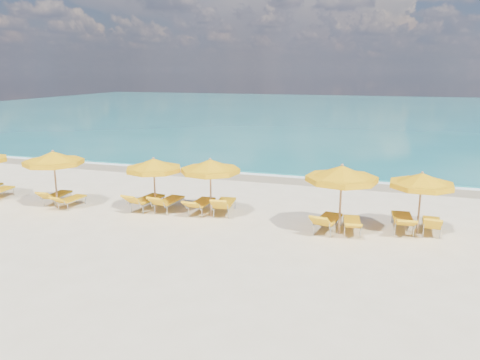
% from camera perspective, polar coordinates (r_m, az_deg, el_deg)
% --- Properties ---
extents(ground_plane, '(120.00, 120.00, 0.00)m').
position_cam_1_polar(ground_plane, '(17.48, -1.51, -4.91)').
color(ground_plane, beige).
extents(ocean, '(120.00, 80.00, 0.30)m').
position_cam_1_polar(ocean, '(64.14, 12.95, 8.07)').
color(ocean, '#12676A').
rests_on(ocean, ground).
extents(wet_sand_band, '(120.00, 2.60, 0.01)m').
position_cam_1_polar(wet_sand_band, '(24.34, 4.25, 0.29)').
color(wet_sand_band, tan).
rests_on(wet_sand_band, ground).
extents(foam_line, '(120.00, 1.20, 0.03)m').
position_cam_1_polar(foam_line, '(25.10, 4.69, 0.68)').
color(foam_line, white).
rests_on(foam_line, ground).
extents(whitecap_near, '(14.00, 0.36, 0.05)m').
position_cam_1_polar(whitecap_near, '(35.07, -1.59, 4.33)').
color(whitecap_near, white).
rests_on(whitecap_near, ground).
extents(whitecap_far, '(18.00, 0.30, 0.05)m').
position_cam_1_polar(whitecap_far, '(40.12, 21.26, 4.56)').
color(whitecap_far, white).
rests_on(whitecap_far, ground).
extents(umbrella_2, '(2.61, 2.61, 2.37)m').
position_cam_1_polar(umbrella_2, '(20.00, -21.80, 2.44)').
color(umbrella_2, '#A57B52').
rests_on(umbrella_2, ground).
extents(umbrella_3, '(2.35, 2.35, 2.20)m').
position_cam_1_polar(umbrella_3, '(18.26, -10.48, 1.75)').
color(umbrella_3, '#A57B52').
rests_on(umbrella_3, ground).
extents(umbrella_4, '(2.69, 2.69, 2.27)m').
position_cam_1_polar(umbrella_4, '(17.46, -3.64, 1.63)').
color(umbrella_4, '#A57B52').
rests_on(umbrella_4, ground).
extents(umbrella_5, '(2.81, 2.81, 2.44)m').
position_cam_1_polar(umbrella_5, '(15.86, 12.30, 0.68)').
color(umbrella_5, '#A57B52').
rests_on(umbrella_5, ground).
extents(umbrella_6, '(2.77, 2.77, 2.18)m').
position_cam_1_polar(umbrella_6, '(16.70, 21.28, -0.09)').
color(umbrella_6, '#A57B52').
rests_on(umbrella_6, ground).
extents(lounger_2_left, '(0.70, 1.78, 0.76)m').
position_cam_1_polar(lounger_2_left, '(21.03, -21.38, -2.10)').
color(lounger_2_left, '#A5A8AD').
rests_on(lounger_2_left, ground).
extents(lounger_2_right, '(0.62, 1.65, 0.67)m').
position_cam_1_polar(lounger_2_right, '(20.28, -19.87, -2.57)').
color(lounger_2_right, '#A5A8AD').
rests_on(lounger_2_right, ground).
extents(lounger_3_left, '(0.96, 2.06, 0.86)m').
position_cam_1_polar(lounger_3_left, '(19.13, -11.32, -2.80)').
color(lounger_3_left, '#A5A8AD').
rests_on(lounger_3_left, ground).
extents(lounger_3_right, '(0.79, 1.94, 0.83)m').
position_cam_1_polar(lounger_3_right, '(18.82, -8.70, -2.99)').
color(lounger_3_right, '#A5A8AD').
rests_on(lounger_3_right, ground).
extents(lounger_4_left, '(0.68, 1.94, 0.76)m').
position_cam_1_polar(lounger_4_left, '(18.40, -4.75, -3.27)').
color(lounger_4_left, '#A5A8AD').
rests_on(lounger_4_left, ground).
extents(lounger_4_right, '(0.90, 2.01, 0.88)m').
position_cam_1_polar(lounger_4_right, '(18.21, -1.92, -3.37)').
color(lounger_4_right, '#A5A8AD').
rests_on(lounger_4_right, ground).
extents(lounger_5_left, '(0.95, 2.04, 0.86)m').
position_cam_1_polar(lounger_5_left, '(16.58, 10.61, -5.30)').
color(lounger_5_left, '#A5A8AD').
rests_on(lounger_5_left, ground).
extents(lounger_5_right, '(0.78, 1.84, 0.66)m').
position_cam_1_polar(lounger_5_right, '(16.63, 13.48, -5.49)').
color(lounger_5_right, '#A5A8AD').
rests_on(lounger_5_right, ground).
extents(lounger_6_left, '(0.83, 2.11, 0.78)m').
position_cam_1_polar(lounger_6_left, '(17.29, 19.19, -5.03)').
color(lounger_6_left, '#A5A8AD').
rests_on(lounger_6_left, ground).
extents(lounger_6_right, '(0.65, 1.72, 0.81)m').
position_cam_1_polar(lounger_6_right, '(17.34, 22.28, -5.35)').
color(lounger_6_right, '#A5A8AD').
rests_on(lounger_6_right, ground).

